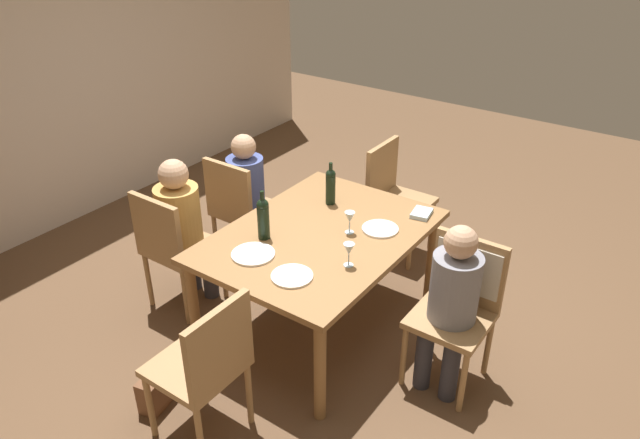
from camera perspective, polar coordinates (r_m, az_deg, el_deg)
ground_plane at (r=4.29m, az=-0.00°, el=-9.72°), size 10.00×10.00×0.00m
rear_room_partition at (r=5.58m, az=-24.49°, el=12.75°), size 6.40×0.12×2.70m
dining_table at (r=3.91m, az=-0.00°, el=-2.30°), size 1.53×1.12×0.73m
chair_far_right at (r=4.66m, az=-7.64°, el=1.34°), size 0.44×0.44×0.92m
chair_near at (r=3.67m, az=13.30°, el=-6.57°), size 0.46×0.44×0.92m
chair_far_left at (r=4.26m, az=-13.83°, el=-2.24°), size 0.44×0.44×0.92m
chair_right_end at (r=4.87m, az=6.95°, el=2.64°), size 0.44×0.44×0.92m
chair_left_end at (r=3.24m, az=-10.73°, el=-13.19°), size 0.44×0.44×0.92m
person_woman_host at (r=4.69m, az=-6.80°, el=2.93°), size 0.33×0.28×1.08m
person_man_bearded at (r=3.54m, az=12.40°, el=-7.25°), size 0.33×0.28×1.09m
person_man_guest at (r=4.26m, az=-12.91°, el=-0.23°), size 0.35×0.30×1.13m
wine_bottle_tall_green at (r=4.17m, az=1.01°, el=3.26°), size 0.07×0.07×0.31m
wine_bottle_dark_red at (r=3.76m, az=-5.41°, el=0.21°), size 0.08×0.08×0.33m
wine_glass_near_left at (r=3.50m, az=2.76°, el=-2.91°), size 0.07×0.07×0.15m
wine_glass_centre at (r=3.83m, az=2.83°, el=0.14°), size 0.07×0.07×0.15m
dinner_plate_host at (r=3.45m, az=-2.67°, el=-5.38°), size 0.24×0.24×0.01m
dinner_plate_guest_left at (r=3.66m, az=-6.36°, el=-3.28°), size 0.27×0.27×0.01m
dinner_plate_guest_right at (r=3.92m, az=5.73°, el=-0.89°), size 0.24×0.24×0.01m
folded_napkin at (r=4.13m, az=9.61°, el=0.58°), size 0.18×0.15×0.03m
handbag at (r=3.79m, az=-14.99°, el=-15.11°), size 0.30×0.17×0.22m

